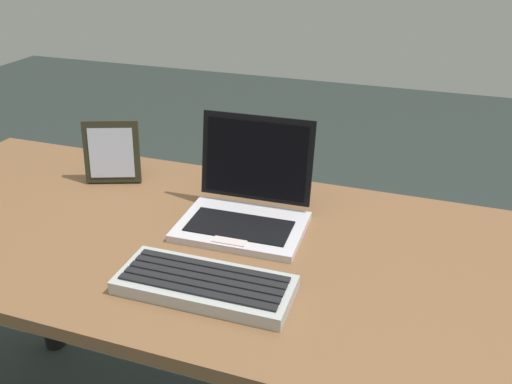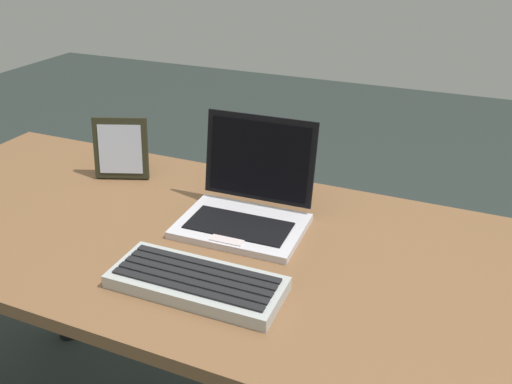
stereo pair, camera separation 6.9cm
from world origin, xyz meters
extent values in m
cube|color=brown|center=(0.00, 0.00, 0.74)|extent=(1.79, 0.67, 0.03)
cylinder|color=black|center=(-0.83, 0.27, 0.36)|extent=(0.07, 0.07, 0.72)
cube|color=silver|center=(-0.03, 0.05, 0.76)|extent=(0.27, 0.19, 0.02)
cube|color=black|center=(-0.03, 0.04, 0.77)|extent=(0.22, 0.11, 0.00)
cube|color=silver|center=(-0.03, -0.02, 0.77)|extent=(0.07, 0.03, 0.00)
cube|color=black|center=(-0.04, 0.16, 0.88)|extent=(0.25, 0.05, 0.19)
cube|color=black|center=(-0.04, 0.16, 0.87)|extent=(0.23, 0.04, 0.16)
cube|color=yellow|center=(-0.04, 0.15, 0.86)|extent=(0.22, 0.01, 0.01)
cube|color=#B5B9B7|center=(-0.02, -0.16, 0.77)|extent=(0.32, 0.13, 0.03)
cube|color=black|center=(-0.02, -0.20, 0.78)|extent=(0.29, 0.02, 0.00)
cube|color=black|center=(-0.02, -0.18, 0.78)|extent=(0.29, 0.02, 0.00)
cube|color=black|center=(-0.02, -0.16, 0.78)|extent=(0.29, 0.02, 0.00)
cube|color=black|center=(-0.02, -0.14, 0.78)|extent=(0.29, 0.02, 0.00)
cube|color=black|center=(-0.02, -0.12, 0.78)|extent=(0.29, 0.02, 0.00)
cube|color=black|center=(-0.42, 0.18, 0.83)|extent=(0.14, 0.09, 0.15)
cube|color=silver|center=(-0.42, 0.17, 0.83)|extent=(0.11, 0.06, 0.12)
cube|color=black|center=(-0.43, 0.20, 0.77)|extent=(0.02, 0.02, 0.03)
camera|label=1|loc=(0.31, -0.86, 1.34)|focal=37.25mm
camera|label=2|loc=(0.38, -0.83, 1.34)|focal=37.25mm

